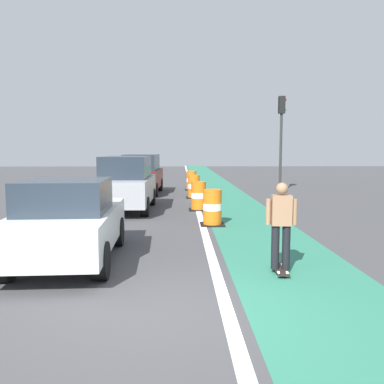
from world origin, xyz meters
TOP-DOWN VIEW (x-y plane):
  - ground_plane at (0.00, 0.00)m, footprint 100.00×100.00m
  - bike_lane_strip at (2.40, 12.00)m, footprint 2.50×80.00m
  - lane_divider_stripe at (0.90, 12.00)m, footprint 0.20×80.00m
  - skateboarder_on_lane at (2.09, 1.78)m, footprint 0.57×0.81m
  - parked_sedan_nearest at (-2.04, 2.65)m, footprint 2.05×4.17m
  - parked_suv_second at (-1.80, 9.71)m, footprint 1.96×4.62m
  - parked_suv_third at (-1.79, 15.54)m, footprint 2.04×4.66m
  - traffic_barrel_front at (1.20, 6.57)m, footprint 0.73×0.73m
  - traffic_barrel_mid at (0.91, 9.65)m, footprint 0.73×0.73m
  - traffic_barrel_back at (0.86, 13.51)m, footprint 0.73×0.73m
  - traffic_barrel_far at (0.85, 17.32)m, footprint 0.73×0.73m
  - traffic_light_corner at (5.61, 16.03)m, footprint 0.41×0.32m

SIDE VIEW (x-z plane):
  - ground_plane at x=0.00m, z-range 0.00..0.00m
  - bike_lane_strip at x=2.40m, z-range 0.00..0.01m
  - lane_divider_stripe at x=0.90m, z-range 0.00..0.01m
  - traffic_barrel_front at x=1.20m, z-range -0.01..1.08m
  - traffic_barrel_mid at x=0.91m, z-range -0.01..1.08m
  - traffic_barrel_back at x=0.86m, z-range -0.01..1.08m
  - traffic_barrel_far at x=0.85m, z-range -0.01..1.08m
  - parked_sedan_nearest at x=-2.04m, z-range -0.02..1.68m
  - skateboarder_on_lane at x=2.09m, z-range 0.07..1.76m
  - parked_suv_second at x=-1.80m, z-range 0.02..2.06m
  - parked_suv_third at x=-1.79m, z-range 0.02..2.06m
  - traffic_light_corner at x=5.61m, z-range 0.95..6.05m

